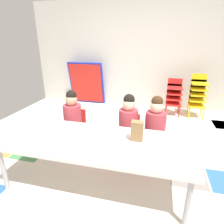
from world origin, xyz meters
name	(u,v)px	position (x,y,z in m)	size (l,w,h in m)	color
ground_plane	(124,149)	(0.00, 0.00, -0.01)	(5.48, 4.42, 0.02)	silver
back_wall	(142,55)	(0.00, 2.21, 1.24)	(5.48, 0.10, 2.49)	beige
craft_table	(96,143)	(-0.17, -0.80, 0.52)	(2.07, 0.82, 0.56)	white
seated_child_near_camera	(73,115)	(-0.74, -0.16, 0.55)	(0.32, 0.32, 0.92)	red
seated_child_middle_seat	(128,120)	(0.08, -0.16, 0.55)	(0.32, 0.32, 0.92)	red
seated_child_far_right	(155,123)	(0.45, -0.16, 0.55)	(0.33, 0.33, 0.92)	red
kid_chair_red_stack	(174,95)	(0.79, 1.73, 0.46)	(0.32, 0.30, 0.80)	red
kid_chair_yellow_stack	(198,93)	(1.28, 1.73, 0.52)	(0.32, 0.30, 0.92)	yellow
folded_activity_table	(87,83)	(-1.37, 2.01, 0.54)	(0.90, 0.29, 1.09)	#1E33BF
paper_bag_brown	(137,131)	(0.26, -0.69, 0.67)	(0.13, 0.09, 0.22)	#9E754C
paper_plate_near_edge	(67,138)	(-0.49, -0.83, 0.56)	(0.18, 0.18, 0.01)	white
paper_plate_center_table	(103,143)	(-0.08, -0.84, 0.56)	(0.18, 0.18, 0.01)	white
donut_powdered_on_plate	(67,136)	(-0.49, -0.83, 0.58)	(0.11, 0.11, 0.03)	white
donut_powdered_loose	(117,136)	(0.04, -0.68, 0.57)	(0.12, 0.12, 0.04)	white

